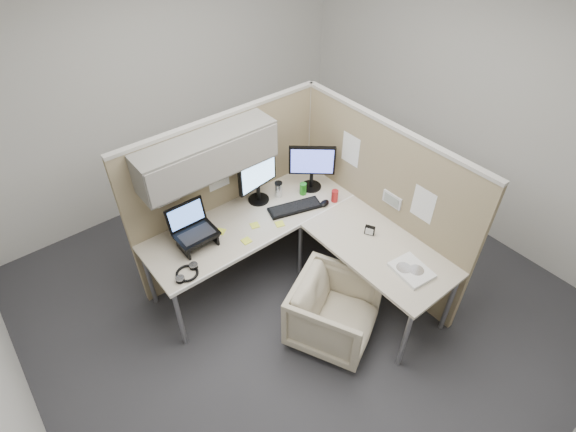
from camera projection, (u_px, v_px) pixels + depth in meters
ground at (296, 300)px, 4.29m from camera, size 4.50×4.50×0.00m
partition_back at (219, 176)px, 3.96m from camera, size 2.00×0.36×1.63m
partition_right at (377, 201)px, 4.14m from camera, size 0.07×2.03×1.63m
desk at (299, 236)px, 3.97m from camera, size 2.00×1.98×0.73m
office_chair at (334, 310)px, 3.79m from camera, size 0.87×0.85×0.68m
monitor_left at (258, 177)px, 4.10m from camera, size 0.44×0.20×0.47m
monitor_right at (312, 164)px, 4.26m from camera, size 0.36×0.31×0.47m
laptop_station at (194, 232)px, 3.75m from camera, size 0.35×0.30×0.36m
keyboard at (295, 208)px, 4.18m from camera, size 0.52×0.30×0.02m
mouse at (325, 203)px, 4.22m from camera, size 0.13×0.10×0.04m
travel_mug at (279, 189)px, 4.28m from camera, size 0.07×0.07×0.16m
soda_can_green at (335, 196)px, 4.24m from camera, size 0.07×0.07×0.12m
soda_can_silver at (303, 189)px, 4.32m from camera, size 0.07×0.07×0.12m
sticky_note_c at (221, 231)px, 3.95m from camera, size 0.11×0.11×0.01m
sticky_note_a at (246, 241)px, 3.86m from camera, size 0.08×0.08×0.01m
sticky_note_b at (280, 224)px, 4.02m from camera, size 0.10×0.10×0.01m
sticky_note_d at (255, 225)px, 4.01m from camera, size 0.09×0.09×0.01m
headphones at (187, 273)px, 3.57m from camera, size 0.24×0.24×0.03m
paper_stack at (412, 270)px, 3.59m from camera, size 0.28×0.34×0.03m
desk_clock at (370, 230)px, 3.90m from camera, size 0.07×0.09×0.09m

